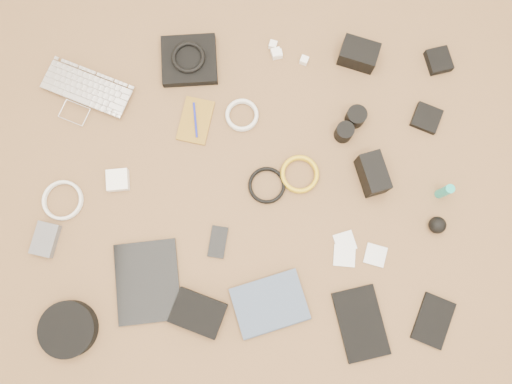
{
  "coord_description": "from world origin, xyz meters",
  "views": [
    {
      "loc": [
        0.03,
        -0.3,
        1.64
      ],
      "look_at": [
        0.04,
        -0.02,
        0.02
      ],
      "focal_mm": 35.0,
      "sensor_mm": 36.0,
      "label": 1
    }
  ],
  "objects_px": {
    "headphone_case": "(68,329)",
    "paperback": "(278,330)",
    "laptop": "(82,99)",
    "tablet": "(148,282)",
    "phone": "(218,242)",
    "dslr_camera": "(359,54)"
  },
  "relations": [
    {
      "from": "headphone_case",
      "to": "paperback",
      "type": "relative_size",
      "value": 0.79
    },
    {
      "from": "laptop",
      "to": "tablet",
      "type": "xyz_separation_m",
      "value": [
        0.24,
        -0.62,
        -0.01
      ]
    },
    {
      "from": "laptop",
      "to": "headphone_case",
      "type": "height_order",
      "value": "headphone_case"
    },
    {
      "from": "phone",
      "to": "laptop",
      "type": "bearing_deg",
      "value": 142.79
    },
    {
      "from": "tablet",
      "to": "paperback",
      "type": "bearing_deg",
      "value": -26.15
    },
    {
      "from": "phone",
      "to": "paperback",
      "type": "xyz_separation_m",
      "value": [
        0.19,
        -0.28,
        0.01
      ]
    },
    {
      "from": "laptop",
      "to": "phone",
      "type": "relative_size",
      "value": 2.94
    },
    {
      "from": "laptop",
      "to": "phone",
      "type": "bearing_deg",
      "value": -24.03
    },
    {
      "from": "dslr_camera",
      "to": "paperback",
      "type": "relative_size",
      "value": 0.56
    },
    {
      "from": "laptop",
      "to": "phone",
      "type": "height_order",
      "value": "laptop"
    },
    {
      "from": "laptop",
      "to": "headphone_case",
      "type": "relative_size",
      "value": 1.72
    },
    {
      "from": "tablet",
      "to": "paperback",
      "type": "relative_size",
      "value": 1.16
    },
    {
      "from": "laptop",
      "to": "paperback",
      "type": "xyz_separation_m",
      "value": [
        0.65,
        -0.77,
        -0.0
      ]
    },
    {
      "from": "phone",
      "to": "paperback",
      "type": "relative_size",
      "value": 0.46
    },
    {
      "from": "dslr_camera",
      "to": "tablet",
      "type": "bearing_deg",
      "value": -114.38
    },
    {
      "from": "laptop",
      "to": "paperback",
      "type": "bearing_deg",
      "value": -27.08
    },
    {
      "from": "laptop",
      "to": "phone",
      "type": "distance_m",
      "value": 0.68
    },
    {
      "from": "headphone_case",
      "to": "dslr_camera",
      "type": "bearing_deg",
      "value": 43.47
    },
    {
      "from": "phone",
      "to": "paperback",
      "type": "bearing_deg",
      "value": -46.36
    },
    {
      "from": "tablet",
      "to": "paperback",
      "type": "height_order",
      "value": "paperback"
    },
    {
      "from": "dslr_camera",
      "to": "headphone_case",
      "type": "distance_m",
      "value": 1.31
    },
    {
      "from": "tablet",
      "to": "headphone_case",
      "type": "height_order",
      "value": "headphone_case"
    }
  ]
}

